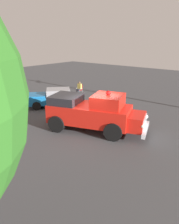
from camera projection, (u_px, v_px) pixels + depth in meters
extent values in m
plane|color=#424244|center=(94.00, 131.00, 13.64)|extent=(60.00, 60.00, 0.00)
cylinder|color=black|center=(121.00, 120.00, 13.95)|extent=(1.09, 0.64, 1.04)
cylinder|color=black|center=(113.00, 132.00, 12.16)|extent=(1.09, 0.64, 1.04)
cylinder|color=black|center=(70.00, 114.00, 15.07)|extent=(1.09, 0.64, 1.04)
cylinder|color=black|center=(57.00, 124.00, 13.29)|extent=(1.09, 0.64, 1.04)
cube|color=red|center=(89.00, 114.00, 13.45)|extent=(5.32, 3.59, 1.10)
cube|color=red|center=(136.00, 121.00, 12.57)|extent=(1.43, 1.96, 0.84)
cube|color=red|center=(108.00, 101.00, 12.79)|extent=(2.23, 2.35, 0.76)
cube|color=#232328|center=(66.00, 100.00, 13.71)|extent=(2.25, 2.41, 0.60)
cube|color=silver|center=(144.00, 122.00, 12.43)|extent=(0.59, 1.40, 0.64)
cube|color=silver|center=(146.00, 129.00, 12.53)|extent=(0.93, 2.18, 0.24)
sphere|color=white|center=(146.00, 117.00, 13.10)|extent=(0.33, 0.33, 0.26)
sphere|color=white|center=(143.00, 126.00, 11.71)|extent=(0.33, 0.33, 0.26)
sphere|color=red|center=(108.00, 93.00, 12.63)|extent=(0.36, 0.36, 0.28)
cylinder|color=black|center=(37.00, 106.00, 17.43)|extent=(0.65, 0.68, 0.68)
cylinder|color=black|center=(38.00, 100.00, 18.97)|extent=(0.65, 0.68, 0.68)
cylinder|color=black|center=(73.00, 104.00, 17.85)|extent=(0.65, 0.68, 0.68)
cylinder|color=black|center=(72.00, 99.00, 19.38)|extent=(0.65, 0.68, 0.68)
cube|color=#196BAD|center=(55.00, 99.00, 18.32)|extent=(4.16, 4.32, 0.64)
cube|color=#196BAD|center=(37.00, 95.00, 18.00)|extent=(2.16, 2.14, 0.20)
cube|color=#99999E|center=(58.00, 92.00, 18.18)|extent=(2.43, 2.46, 0.56)
cube|color=silver|center=(28.00, 103.00, 18.08)|extent=(1.51, 1.40, 0.20)
cylinder|color=#B7BABF|center=(80.00, 93.00, 21.99)|extent=(0.03, 0.03, 0.44)
cylinder|color=#B7BABF|center=(76.00, 92.00, 22.20)|extent=(0.03, 0.03, 0.44)
cylinder|color=#B7BABF|center=(82.00, 92.00, 22.35)|extent=(0.03, 0.03, 0.44)
cylinder|color=#B7BABF|center=(79.00, 92.00, 22.56)|extent=(0.03, 0.03, 0.44)
cube|color=#B21E1E|center=(79.00, 90.00, 22.20)|extent=(0.55, 0.55, 0.04)
cube|color=#B21E1E|center=(80.00, 87.00, 22.30)|extent=(0.48, 0.11, 0.56)
cube|color=#B7BABF|center=(81.00, 89.00, 22.03)|extent=(0.10, 0.44, 0.03)
cube|color=#B7BABF|center=(77.00, 88.00, 22.26)|extent=(0.10, 0.44, 0.03)
cylinder|color=#B7BABF|center=(60.00, 120.00, 14.75)|extent=(0.04, 0.04, 0.44)
cylinder|color=#B7BABF|center=(66.00, 119.00, 14.91)|extent=(0.04, 0.04, 0.44)
cylinder|color=#B7BABF|center=(61.00, 122.00, 14.37)|extent=(0.04, 0.04, 0.44)
cylinder|color=#B7BABF|center=(68.00, 121.00, 14.53)|extent=(0.04, 0.04, 0.44)
cube|color=#B21E1E|center=(63.00, 117.00, 14.56)|extent=(0.65, 0.65, 0.04)
cube|color=#B21E1E|center=(64.00, 114.00, 14.26)|extent=(0.26, 0.44, 0.56)
cube|color=#B7BABF|center=(60.00, 115.00, 14.42)|extent=(0.40, 0.24, 0.03)
cube|color=#B7BABF|center=(67.00, 115.00, 14.60)|extent=(0.40, 0.24, 0.03)
cylinder|color=#383842|center=(79.00, 93.00, 22.00)|extent=(0.15, 0.15, 0.45)
cylinder|color=#383842|center=(77.00, 93.00, 22.10)|extent=(0.15, 0.15, 0.45)
cube|color=#383842|center=(79.00, 90.00, 22.04)|extent=(0.21, 0.46, 0.13)
cube|color=#383842|center=(78.00, 90.00, 22.14)|extent=(0.21, 0.46, 0.13)
cube|color=gold|center=(80.00, 86.00, 22.16)|extent=(0.43, 0.28, 0.54)
sphere|color=brown|center=(79.00, 83.00, 22.02)|extent=(0.25, 0.25, 0.22)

